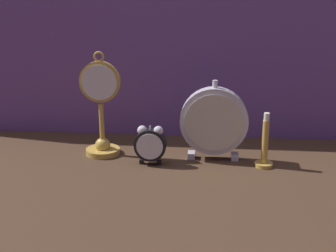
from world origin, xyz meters
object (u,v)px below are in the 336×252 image
(alarm_clock_twin_bell, at_px, (150,143))
(mantel_clock_silver, at_px, (214,121))
(brass_candlestick, at_px, (265,149))
(pocket_watch_on_stand, at_px, (101,114))

(alarm_clock_twin_bell, xyz_separation_m, mantel_clock_silver, (0.17, 0.05, 0.05))
(mantel_clock_silver, relative_size, brass_candlestick, 1.51)
(alarm_clock_twin_bell, bearing_deg, brass_candlestick, 2.29)
(alarm_clock_twin_bell, relative_size, brass_candlestick, 0.73)
(brass_candlestick, bearing_deg, alarm_clock_twin_bell, -177.71)
(mantel_clock_silver, bearing_deg, brass_candlestick, -17.01)
(pocket_watch_on_stand, xyz_separation_m, brass_candlestick, (0.45, -0.05, -0.07))
(pocket_watch_on_stand, relative_size, brass_candlestick, 1.99)
(alarm_clock_twin_bell, distance_m, brass_candlestick, 0.31)
(pocket_watch_on_stand, relative_size, alarm_clock_twin_bell, 2.72)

